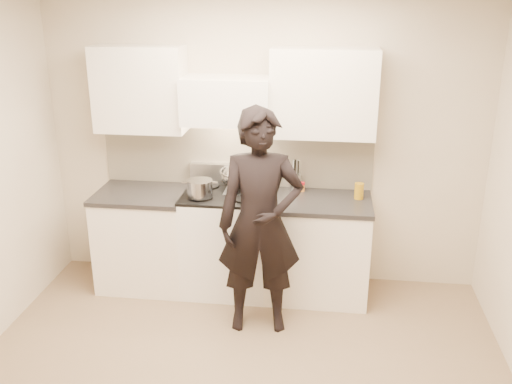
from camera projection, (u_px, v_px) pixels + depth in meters
room_shell at (232, 157)px, 3.84m from camera, size 4.04×3.54×2.70m
stove at (227, 241)px, 5.24m from camera, size 0.76×0.65×0.96m
counter_right at (317, 247)px, 5.14m from camera, size 0.92×0.67×0.92m
counter_left at (145, 238)px, 5.34m from camera, size 0.82×0.67×0.92m
wok at (242, 176)px, 5.13m from camera, size 0.41×0.50×0.33m
stock_pot at (200, 188)px, 4.94m from camera, size 0.31×0.24×0.15m
utensil_crock at (296, 180)px, 5.21m from camera, size 0.10×0.10×0.28m
spice_jar at (303, 187)px, 5.18m from camera, size 0.04×0.04×0.09m
oil_glass at (359, 191)px, 4.99m from camera, size 0.08×0.08×0.14m
person at (260, 223)px, 4.49m from camera, size 0.73×0.53×1.85m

